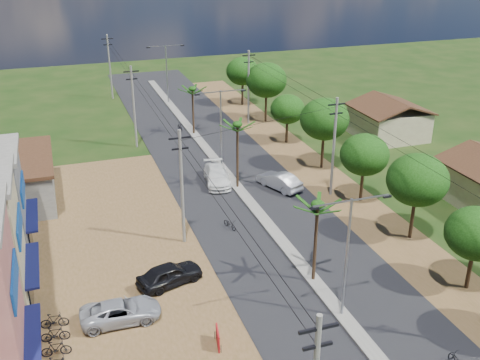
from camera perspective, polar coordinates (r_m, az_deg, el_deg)
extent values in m
plane|color=black|center=(36.08, 10.26, -13.43)|extent=(160.00, 160.00, 0.00)
cube|color=black|center=(47.61, 1.68, -3.19)|extent=(12.00, 110.00, 0.04)
cube|color=#605E56|center=(50.11, 0.48, -1.65)|extent=(1.00, 90.00, 0.18)
cube|color=#503E1B|center=(39.16, -15.88, -10.71)|extent=(18.00, 46.00, 0.04)
cube|color=#503E1B|center=(50.95, 10.68, -1.74)|extent=(5.00, 90.00, 0.03)
cube|color=#0F123E|center=(30.94, -20.33, -14.68)|extent=(0.80, 5.40, 0.15)
cube|color=navy|center=(29.07, -21.91, -9.44)|extent=(0.12, 4.20, 1.20)
cube|color=#0F123E|center=(36.77, -20.36, -8.09)|extent=(0.80, 5.40, 0.15)
cube|color=black|center=(37.73, -20.51, -10.49)|extent=(0.10, 3.00, 2.40)
cube|color=navy|center=(35.49, -21.50, -4.36)|extent=(0.12, 4.20, 1.20)
cube|color=#0F123E|center=(42.95, -20.38, -3.35)|extent=(0.80, 5.40, 0.15)
cube|color=black|center=(43.78, -20.51, -5.51)|extent=(0.10, 3.00, 2.40)
cube|color=navy|center=(42.11, -21.21, -0.85)|extent=(0.12, 4.20, 1.20)
cube|color=tan|center=(66.89, 14.84, 5.61)|extent=(7.00, 7.00, 3.30)
cylinder|color=black|center=(39.87, 22.40, -7.79)|extent=(0.28, 0.28, 3.85)
ellipsoid|color=black|center=(38.83, 22.90, -5.01)|extent=(4.00, 4.00, 3.40)
cylinder|color=black|center=(44.61, 17.18, -3.04)|extent=(0.28, 0.28, 4.55)
ellipsoid|color=black|center=(43.55, 17.59, 0.02)|extent=(4.60, 4.60, 3.91)
cylinder|color=black|center=(49.77, 12.31, 0.04)|extent=(0.28, 0.28, 4.06)
ellipsoid|color=black|center=(48.91, 12.54, 2.53)|extent=(4.20, 4.20, 3.57)
cylinder|color=black|center=(56.19, 8.42, 3.50)|extent=(0.28, 0.28, 4.76)
ellipsoid|color=black|center=(55.32, 8.58, 6.14)|extent=(4.80, 4.80, 4.08)
cylinder|color=black|center=(63.01, 4.79, 5.38)|extent=(0.28, 0.28, 3.64)
ellipsoid|color=black|center=(62.39, 4.85, 7.20)|extent=(3.80, 3.80, 3.23)
cylinder|color=black|center=(70.10, 2.65, 7.88)|extent=(0.28, 0.28, 4.90)
ellipsoid|color=black|center=(69.39, 2.70, 10.11)|extent=(5.00, 5.00, 4.25)
cylinder|color=black|center=(77.31, 0.25, 9.20)|extent=(0.28, 0.28, 4.34)
ellipsoid|color=black|center=(76.73, 0.26, 11.00)|extent=(4.40, 4.40, 3.74)
cylinder|color=black|center=(37.40, 7.66, -6.45)|extent=(0.22, 0.22, 5.80)
cylinder|color=black|center=(50.65, -0.26, 2.35)|extent=(0.22, 0.22, 6.20)
cylinder|color=black|center=(65.30, -4.79, 6.90)|extent=(0.22, 0.22, 5.50)
cylinder|color=gray|center=(33.85, 10.75, -8.02)|extent=(0.16, 0.16, 8.00)
cube|color=gray|center=(32.58, 13.11, -1.75)|extent=(2.40, 0.08, 0.08)
cube|color=gray|center=(31.45, 9.37, -2.38)|extent=(2.40, 0.08, 0.08)
cube|color=black|center=(33.18, 14.72, -1.63)|extent=(0.50, 0.18, 0.12)
cube|color=black|center=(31.02, 7.56, -2.85)|extent=(0.50, 0.18, 0.12)
cylinder|color=gray|center=(54.82, -1.94, 5.03)|extent=(0.16, 0.16, 8.00)
cube|color=gray|center=(54.04, -0.76, 9.08)|extent=(2.40, 0.08, 0.08)
cube|color=gray|center=(53.37, -3.24, 8.85)|extent=(2.40, 0.08, 0.08)
cube|color=black|center=(54.41, 0.35, 9.07)|extent=(0.50, 0.18, 0.12)
cube|color=black|center=(53.12, -4.39, 8.64)|extent=(0.50, 0.18, 0.12)
cylinder|color=gray|center=(78.20, -7.43, 10.56)|extent=(0.16, 0.16, 8.00)
cube|color=gray|center=(77.65, -6.70, 13.44)|extent=(2.40, 0.08, 0.08)
cube|color=gray|center=(77.19, -8.48, 13.29)|extent=(2.40, 0.08, 0.08)
cube|color=black|center=(77.91, -5.89, 13.44)|extent=(0.50, 0.18, 0.12)
cube|color=black|center=(77.02, -9.30, 13.14)|extent=(0.50, 0.18, 0.12)
cube|color=black|center=(21.32, 8.00, -14.72)|extent=(1.60, 0.12, 0.12)
cube|color=black|center=(21.82, 7.88, -16.36)|extent=(1.20, 0.12, 0.12)
cylinder|color=#605E56|center=(41.27, -5.92, -0.84)|extent=(0.24, 0.24, 9.00)
cube|color=black|center=(39.81, -6.16, 4.27)|extent=(1.60, 0.12, 0.12)
cube|color=black|center=(40.08, -6.11, 3.19)|extent=(1.20, 0.12, 0.12)
cylinder|color=#605E56|center=(61.65, -10.73, 7.24)|extent=(0.24, 0.24, 9.00)
cube|color=black|center=(60.69, -11.01, 10.77)|extent=(1.60, 0.12, 0.12)
cube|color=black|center=(60.87, -10.95, 10.04)|extent=(1.20, 0.12, 0.12)
cylinder|color=#605E56|center=(81.90, -13.08, 11.10)|extent=(0.24, 0.24, 9.00)
cube|color=black|center=(81.17, -13.34, 13.79)|extent=(1.60, 0.12, 0.12)
cube|color=black|center=(81.31, -13.29, 13.23)|extent=(1.20, 0.12, 0.12)
cylinder|color=#605E56|center=(49.56, 9.50, 3.25)|extent=(0.24, 0.24, 9.00)
cube|color=black|center=(48.36, 9.81, 7.58)|extent=(1.60, 0.12, 0.12)
cube|color=black|center=(48.58, 9.74, 6.68)|extent=(1.20, 0.12, 0.12)
cylinder|color=#605E56|center=(68.78, 0.88, 9.36)|extent=(0.24, 0.24, 9.00)
cube|color=black|center=(67.92, 0.90, 12.55)|extent=(1.60, 0.12, 0.12)
cube|color=black|center=(68.08, 0.89, 11.89)|extent=(1.20, 0.12, 0.12)
imported|color=#A4A7AD|center=(51.61, 4.02, -0.11)|extent=(3.21, 4.88, 1.52)
imported|color=silver|center=(52.58, -2.38, 0.41)|extent=(2.94, 5.57, 1.54)
imported|color=#A4A7AD|center=(35.48, -12.02, -12.98)|extent=(4.88, 2.34, 1.34)
imported|color=black|center=(38.18, -7.15, -9.51)|extent=(4.81, 3.01, 1.53)
imported|color=black|center=(44.74, -1.04, -4.51)|extent=(0.99, 1.63, 0.81)
imported|color=black|center=(67.54, -6.13, 5.38)|extent=(0.62, 1.56, 0.91)
cube|color=maroon|center=(33.06, -2.27, -15.76)|extent=(0.33, 1.34, 1.12)
cylinder|color=black|center=(32.79, -1.94, -16.78)|extent=(0.04, 0.04, 0.56)
cylinder|color=black|center=(33.70, -2.58, -15.49)|extent=(0.04, 0.04, 0.56)
imported|color=black|center=(34.02, -18.18, -15.97)|extent=(1.70, 0.63, 1.00)
imported|color=black|center=(35.05, -18.26, -14.65)|extent=(1.70, 0.63, 1.00)
imported|color=black|center=(36.09, -18.34, -13.41)|extent=(1.70, 0.63, 1.00)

